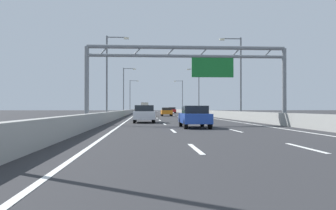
% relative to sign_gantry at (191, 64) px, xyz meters
% --- Properties ---
extents(ground_plane, '(260.00, 260.00, 0.00)m').
position_rel_sign_gantry_xyz_m(ground_plane, '(-0.27, 70.05, -4.84)').
color(ground_plane, '#2D2D30').
extents(lane_dash_left_1, '(0.16, 3.00, 0.01)m').
position_rel_sign_gantry_xyz_m(lane_dash_left_1, '(-2.07, -17.45, -4.84)').
color(lane_dash_left_1, white).
rests_on(lane_dash_left_1, ground_plane).
extents(lane_dash_left_2, '(0.16, 3.00, 0.01)m').
position_rel_sign_gantry_xyz_m(lane_dash_left_2, '(-2.07, -8.45, -4.84)').
color(lane_dash_left_2, white).
rests_on(lane_dash_left_2, ground_plane).
extents(lane_dash_left_3, '(0.16, 3.00, 0.01)m').
position_rel_sign_gantry_xyz_m(lane_dash_left_3, '(-2.07, 0.55, -4.84)').
color(lane_dash_left_3, white).
rests_on(lane_dash_left_3, ground_plane).
extents(lane_dash_left_4, '(0.16, 3.00, 0.01)m').
position_rel_sign_gantry_xyz_m(lane_dash_left_4, '(-2.07, 9.55, -4.84)').
color(lane_dash_left_4, white).
rests_on(lane_dash_left_4, ground_plane).
extents(lane_dash_left_5, '(0.16, 3.00, 0.01)m').
position_rel_sign_gantry_xyz_m(lane_dash_left_5, '(-2.07, 18.55, -4.84)').
color(lane_dash_left_5, white).
rests_on(lane_dash_left_5, ground_plane).
extents(lane_dash_left_6, '(0.16, 3.00, 0.01)m').
position_rel_sign_gantry_xyz_m(lane_dash_left_6, '(-2.07, 27.55, -4.84)').
color(lane_dash_left_6, white).
rests_on(lane_dash_left_6, ground_plane).
extents(lane_dash_left_7, '(0.16, 3.00, 0.01)m').
position_rel_sign_gantry_xyz_m(lane_dash_left_7, '(-2.07, 36.55, -4.84)').
color(lane_dash_left_7, white).
rests_on(lane_dash_left_7, ground_plane).
extents(lane_dash_left_8, '(0.16, 3.00, 0.01)m').
position_rel_sign_gantry_xyz_m(lane_dash_left_8, '(-2.07, 45.55, -4.84)').
color(lane_dash_left_8, white).
rests_on(lane_dash_left_8, ground_plane).
extents(lane_dash_left_9, '(0.16, 3.00, 0.01)m').
position_rel_sign_gantry_xyz_m(lane_dash_left_9, '(-2.07, 54.55, -4.84)').
color(lane_dash_left_9, white).
rests_on(lane_dash_left_9, ground_plane).
extents(lane_dash_left_10, '(0.16, 3.00, 0.01)m').
position_rel_sign_gantry_xyz_m(lane_dash_left_10, '(-2.07, 63.55, -4.84)').
color(lane_dash_left_10, white).
rests_on(lane_dash_left_10, ground_plane).
extents(lane_dash_left_11, '(0.16, 3.00, 0.01)m').
position_rel_sign_gantry_xyz_m(lane_dash_left_11, '(-2.07, 72.55, -4.84)').
color(lane_dash_left_11, white).
rests_on(lane_dash_left_11, ground_plane).
extents(lane_dash_left_12, '(0.16, 3.00, 0.01)m').
position_rel_sign_gantry_xyz_m(lane_dash_left_12, '(-2.07, 81.55, -4.84)').
color(lane_dash_left_12, white).
rests_on(lane_dash_left_12, ground_plane).
extents(lane_dash_left_13, '(0.16, 3.00, 0.01)m').
position_rel_sign_gantry_xyz_m(lane_dash_left_13, '(-2.07, 90.55, -4.84)').
color(lane_dash_left_13, white).
rests_on(lane_dash_left_13, ground_plane).
extents(lane_dash_left_14, '(0.16, 3.00, 0.01)m').
position_rel_sign_gantry_xyz_m(lane_dash_left_14, '(-2.07, 99.55, -4.84)').
color(lane_dash_left_14, white).
rests_on(lane_dash_left_14, ground_plane).
extents(lane_dash_left_15, '(0.16, 3.00, 0.01)m').
position_rel_sign_gantry_xyz_m(lane_dash_left_15, '(-2.07, 108.55, -4.84)').
color(lane_dash_left_15, white).
rests_on(lane_dash_left_15, ground_plane).
extents(lane_dash_left_16, '(0.16, 3.00, 0.01)m').
position_rel_sign_gantry_xyz_m(lane_dash_left_16, '(-2.07, 117.55, -4.84)').
color(lane_dash_left_16, white).
rests_on(lane_dash_left_16, ground_plane).
extents(lane_dash_left_17, '(0.16, 3.00, 0.01)m').
position_rel_sign_gantry_xyz_m(lane_dash_left_17, '(-2.07, 126.55, -4.84)').
color(lane_dash_left_17, white).
rests_on(lane_dash_left_17, ground_plane).
extents(lane_dash_right_1, '(0.16, 3.00, 0.01)m').
position_rel_sign_gantry_xyz_m(lane_dash_right_1, '(1.53, -17.45, -4.84)').
color(lane_dash_right_1, white).
rests_on(lane_dash_right_1, ground_plane).
extents(lane_dash_right_2, '(0.16, 3.00, 0.01)m').
position_rel_sign_gantry_xyz_m(lane_dash_right_2, '(1.53, -8.45, -4.84)').
color(lane_dash_right_2, white).
rests_on(lane_dash_right_2, ground_plane).
extents(lane_dash_right_3, '(0.16, 3.00, 0.01)m').
position_rel_sign_gantry_xyz_m(lane_dash_right_3, '(1.53, 0.55, -4.84)').
color(lane_dash_right_3, white).
rests_on(lane_dash_right_3, ground_plane).
extents(lane_dash_right_4, '(0.16, 3.00, 0.01)m').
position_rel_sign_gantry_xyz_m(lane_dash_right_4, '(1.53, 9.55, -4.84)').
color(lane_dash_right_4, white).
rests_on(lane_dash_right_4, ground_plane).
extents(lane_dash_right_5, '(0.16, 3.00, 0.01)m').
position_rel_sign_gantry_xyz_m(lane_dash_right_5, '(1.53, 18.55, -4.84)').
color(lane_dash_right_5, white).
rests_on(lane_dash_right_5, ground_plane).
extents(lane_dash_right_6, '(0.16, 3.00, 0.01)m').
position_rel_sign_gantry_xyz_m(lane_dash_right_6, '(1.53, 27.55, -4.84)').
color(lane_dash_right_6, white).
rests_on(lane_dash_right_6, ground_plane).
extents(lane_dash_right_7, '(0.16, 3.00, 0.01)m').
position_rel_sign_gantry_xyz_m(lane_dash_right_7, '(1.53, 36.55, -4.84)').
color(lane_dash_right_7, white).
rests_on(lane_dash_right_7, ground_plane).
extents(lane_dash_right_8, '(0.16, 3.00, 0.01)m').
position_rel_sign_gantry_xyz_m(lane_dash_right_8, '(1.53, 45.55, -4.84)').
color(lane_dash_right_8, white).
rests_on(lane_dash_right_8, ground_plane).
extents(lane_dash_right_9, '(0.16, 3.00, 0.01)m').
position_rel_sign_gantry_xyz_m(lane_dash_right_9, '(1.53, 54.55, -4.84)').
color(lane_dash_right_9, white).
rests_on(lane_dash_right_9, ground_plane).
extents(lane_dash_right_10, '(0.16, 3.00, 0.01)m').
position_rel_sign_gantry_xyz_m(lane_dash_right_10, '(1.53, 63.55, -4.84)').
color(lane_dash_right_10, white).
rests_on(lane_dash_right_10, ground_plane).
extents(lane_dash_right_11, '(0.16, 3.00, 0.01)m').
position_rel_sign_gantry_xyz_m(lane_dash_right_11, '(1.53, 72.55, -4.84)').
color(lane_dash_right_11, white).
rests_on(lane_dash_right_11, ground_plane).
extents(lane_dash_right_12, '(0.16, 3.00, 0.01)m').
position_rel_sign_gantry_xyz_m(lane_dash_right_12, '(1.53, 81.55, -4.84)').
color(lane_dash_right_12, white).
rests_on(lane_dash_right_12, ground_plane).
extents(lane_dash_right_13, '(0.16, 3.00, 0.01)m').
position_rel_sign_gantry_xyz_m(lane_dash_right_13, '(1.53, 90.55, -4.84)').
color(lane_dash_right_13, white).
rests_on(lane_dash_right_13, ground_plane).
extents(lane_dash_right_14, '(0.16, 3.00, 0.01)m').
position_rel_sign_gantry_xyz_m(lane_dash_right_14, '(1.53, 99.55, -4.84)').
color(lane_dash_right_14, white).
rests_on(lane_dash_right_14, ground_plane).
extents(lane_dash_right_15, '(0.16, 3.00, 0.01)m').
position_rel_sign_gantry_xyz_m(lane_dash_right_15, '(1.53, 108.55, -4.84)').
color(lane_dash_right_15, white).
rests_on(lane_dash_right_15, ground_plane).
extents(lane_dash_right_16, '(0.16, 3.00, 0.01)m').
position_rel_sign_gantry_xyz_m(lane_dash_right_16, '(1.53, 117.55, -4.84)').
color(lane_dash_right_16, white).
rests_on(lane_dash_right_16, ground_plane).
extents(lane_dash_right_17, '(0.16, 3.00, 0.01)m').
position_rel_sign_gantry_xyz_m(lane_dash_right_17, '(1.53, 126.55, -4.84)').
color(lane_dash_right_17, white).
rests_on(lane_dash_right_17, ground_plane).
extents(edge_line_left, '(0.16, 176.00, 0.01)m').
position_rel_sign_gantry_xyz_m(edge_line_left, '(-5.52, 58.05, -4.84)').
color(edge_line_left, white).
rests_on(edge_line_left, ground_plane).
extents(edge_line_right, '(0.16, 176.00, 0.01)m').
position_rel_sign_gantry_xyz_m(edge_line_right, '(4.98, 58.05, -4.84)').
color(edge_line_right, white).
rests_on(edge_line_right, ground_plane).
extents(barrier_left, '(0.45, 220.00, 0.95)m').
position_rel_sign_gantry_xyz_m(barrier_left, '(-7.17, 80.05, -4.37)').
color(barrier_left, '#9E9E99').
rests_on(barrier_left, ground_plane).
extents(barrier_right, '(0.45, 220.00, 0.95)m').
position_rel_sign_gantry_xyz_m(barrier_right, '(6.63, 80.05, -4.37)').
color(barrier_right, '#9E9E99').
rests_on(barrier_right, ground_plane).
extents(sign_gantry, '(16.35, 0.36, 6.36)m').
position_rel_sign_gantry_xyz_m(sign_gantry, '(0.00, 0.00, 0.00)').
color(sign_gantry, gray).
rests_on(sign_gantry, ground_plane).
extents(streetlamp_left_mid, '(2.58, 0.28, 9.50)m').
position_rel_sign_gantry_xyz_m(streetlamp_left_mid, '(-7.74, 12.26, 0.55)').
color(streetlamp_left_mid, slate).
rests_on(streetlamp_left_mid, ground_plane).
extents(streetlamp_right_mid, '(2.58, 0.28, 9.50)m').
position_rel_sign_gantry_xyz_m(streetlamp_right_mid, '(7.20, 12.26, 0.55)').
color(streetlamp_right_mid, slate).
rests_on(streetlamp_right_mid, ground_plane).
extents(streetlamp_left_far, '(2.58, 0.28, 9.50)m').
position_rel_sign_gantry_xyz_m(streetlamp_left_far, '(-7.74, 44.63, 0.55)').
color(streetlamp_left_far, slate).
rests_on(streetlamp_left_far, ground_plane).
extents(streetlamp_right_far, '(2.58, 0.28, 9.50)m').
position_rel_sign_gantry_xyz_m(streetlamp_right_far, '(7.20, 44.63, 0.55)').
color(streetlamp_right_far, slate).
rests_on(streetlamp_right_far, ground_plane).
extents(streetlamp_left_distant, '(2.58, 0.28, 9.50)m').
position_rel_sign_gantry_xyz_m(streetlamp_left_distant, '(-7.74, 77.00, 0.55)').
color(streetlamp_left_distant, slate).
rests_on(streetlamp_left_distant, ground_plane).
extents(streetlamp_right_distant, '(2.58, 0.28, 9.50)m').
position_rel_sign_gantry_xyz_m(streetlamp_right_distant, '(7.20, 77.00, 0.55)').
color(streetlamp_right_distant, slate).
rests_on(streetlamp_right_distant, ground_plane).
extents(green_car, '(1.75, 4.51, 1.48)m').
position_rel_sign_gantry_xyz_m(green_car, '(-3.65, 25.38, -4.08)').
color(green_car, '#1E7A38').
rests_on(green_car, ground_plane).
extents(white_car, '(1.88, 4.62, 1.56)m').
position_rel_sign_gantry_xyz_m(white_car, '(-3.73, 3.82, -4.05)').
color(white_car, silver).
rests_on(white_car, ground_plane).
extents(red_car, '(1.85, 4.35, 1.53)m').
position_rel_sign_gantry_xyz_m(red_car, '(3.37, 64.29, -4.06)').
color(red_car, red).
rests_on(red_car, ground_plane).
extents(orange_car, '(1.73, 4.65, 1.41)m').
position_rel_sign_gantry_xyz_m(orange_car, '(-0.08, 30.71, -4.12)').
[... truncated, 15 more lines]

